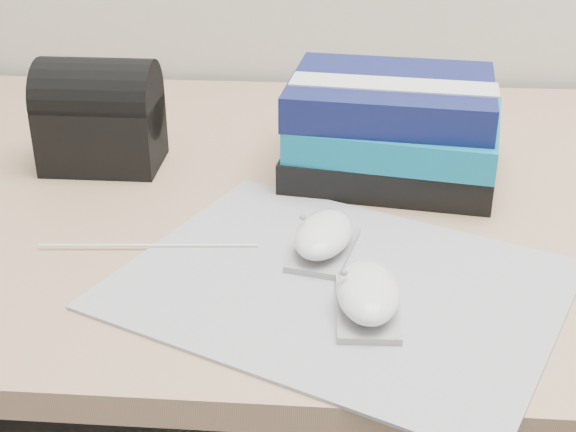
# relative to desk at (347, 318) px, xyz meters

# --- Properties ---
(desk) EXTENTS (1.60, 0.80, 0.73)m
(desk) POSITION_rel_desk_xyz_m (0.00, 0.00, 0.00)
(desk) COLOR tan
(desk) RESTS_ON ground
(mousepad) EXTENTS (0.50, 0.46, 0.00)m
(mousepad) POSITION_rel_desk_xyz_m (-0.01, -0.29, 0.24)
(mousepad) COLOR gray
(mousepad) RESTS_ON desk
(mouse_rear) EXTENTS (0.08, 0.11, 0.04)m
(mouse_rear) POSITION_rel_desk_xyz_m (-0.03, -0.23, 0.26)
(mouse_rear) COLOR #979799
(mouse_rear) RESTS_ON mousepad
(mouse_front) EXTENTS (0.06, 0.10, 0.04)m
(mouse_front) POSITION_rel_desk_xyz_m (0.01, -0.33, 0.26)
(mouse_front) COLOR #98989A
(mouse_front) RESTS_ON mousepad
(usb_cable) EXTENTS (0.23, 0.02, 0.00)m
(usb_cable) POSITION_rel_desk_xyz_m (-0.21, -0.23, 0.24)
(usb_cable) COLOR white
(usb_cable) RESTS_ON mousepad
(book_stack) EXTENTS (0.28, 0.23, 0.12)m
(book_stack) POSITION_rel_desk_xyz_m (0.05, -0.02, 0.29)
(book_stack) COLOR black
(book_stack) RESTS_ON desk
(pouch) EXTENTS (0.14, 0.10, 0.14)m
(pouch) POSITION_rel_desk_xyz_m (-0.32, -0.02, 0.30)
(pouch) COLOR black
(pouch) RESTS_ON desk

